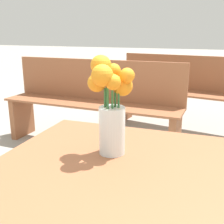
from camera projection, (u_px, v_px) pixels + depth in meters
table_front at (118, 204)px, 0.85m from camera, size 0.84×0.84×0.71m
flower_vase at (111, 108)px, 0.90m from camera, size 0.15×0.14×0.32m
bench_near at (191, 90)px, 3.23m from camera, size 1.78×0.59×0.85m
bench_middle at (93, 99)px, 2.77m from camera, size 1.79×0.37×0.85m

